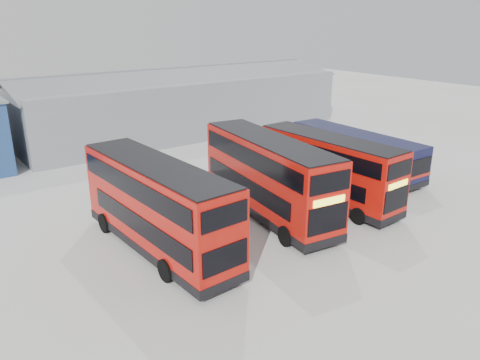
% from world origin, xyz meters
% --- Properties ---
extents(ground_plane, '(120.00, 120.00, 0.00)m').
position_xyz_m(ground_plane, '(0.00, 0.00, 0.00)').
color(ground_plane, '#AEADA8').
rests_on(ground_plane, ground).
extents(maintenance_shed, '(30.50, 12.00, 5.89)m').
position_xyz_m(maintenance_shed, '(8.00, 20.00, 2.60)').
color(maintenance_shed, gray).
rests_on(maintenance_shed, ground).
extents(double_decker_left, '(2.91, 10.21, 4.28)m').
position_xyz_m(double_decker_left, '(-5.21, -1.57, 2.13)').
color(double_decker_left, '#B7120A').
rests_on(double_decker_left, ground).
extents(double_decker_centre, '(3.90, 10.47, 4.33)m').
position_xyz_m(double_decker_centre, '(1.47, -1.42, 2.16)').
color(double_decker_centre, '#B7120A').
rests_on(double_decker_centre, ground).
extents(double_decker_right, '(2.57, 9.37, 3.93)m').
position_xyz_m(double_decker_right, '(5.49, -1.96, 1.96)').
color(double_decker_right, '#B7120A').
rests_on(double_decker_right, ground).
extents(single_decker_blue, '(2.82, 10.47, 2.82)m').
position_xyz_m(single_decker_blue, '(11.14, 0.77, 1.40)').
color(single_decker_blue, black).
rests_on(single_decker_blue, ground).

